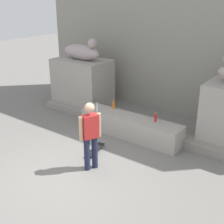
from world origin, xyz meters
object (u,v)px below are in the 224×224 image
object	(u,v)px
skater	(90,133)
bottle_red	(156,118)
bottle_clear	(97,108)
statue_reclining_left	(82,51)
skateboard	(95,150)
bottle_orange	(114,105)

from	to	relation	value
skater	bottle_red	size ratio (longest dim) A/B	6.20
bottle_clear	statue_reclining_left	bearing A→B (deg)	142.29
skater	skateboard	distance (m)	1.17
bottle_orange	bottle_red	size ratio (longest dim) A/B	1.06
bottle_red	skateboard	bearing A→B (deg)	-123.07
statue_reclining_left	bottle_red	bearing A→B (deg)	-10.92
bottle_clear	bottle_red	size ratio (longest dim) A/B	1.13
skateboard	bottle_red	xyz separation A→B (m)	(0.97, 1.48, 0.65)
bottle_red	bottle_clear	bearing A→B (deg)	-168.34
bottle_orange	statue_reclining_left	bearing A→B (deg)	157.22
statue_reclining_left	bottle_orange	xyz separation A→B (m)	(1.96, -0.82, -1.32)
skateboard	bottle_clear	size ratio (longest dim) A/B	2.70
skateboard	bottle_red	bearing A→B (deg)	133.88
skateboard	bottle_red	world-z (taller)	bottle_red
bottle_clear	bottle_red	world-z (taller)	bottle_clear
skater	skateboard	size ratio (longest dim) A/B	2.03
skater	skateboard	bearing A→B (deg)	-121.87
skater	bottle_red	bearing A→B (deg)	-168.49
statue_reclining_left	bottle_clear	world-z (taller)	statue_reclining_left
bottle_clear	skateboard	bearing A→B (deg)	-54.09
skateboard	bottle_orange	bearing A→B (deg)	-173.90
skateboard	bottle_orange	world-z (taller)	bottle_orange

